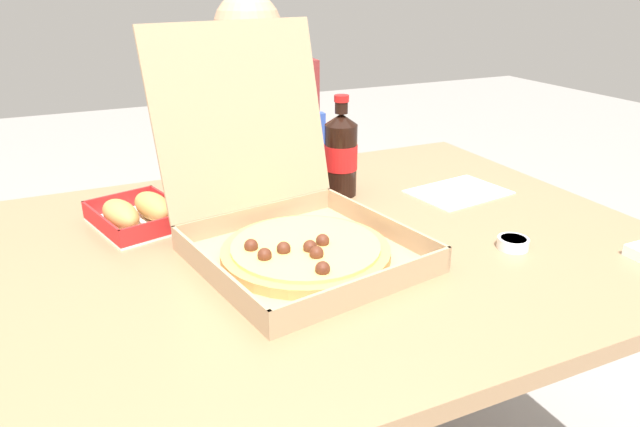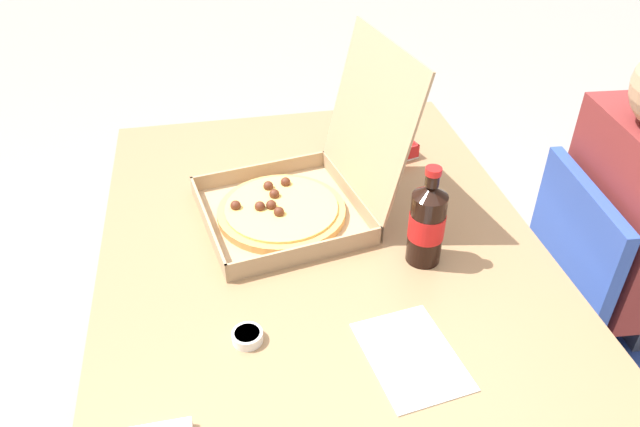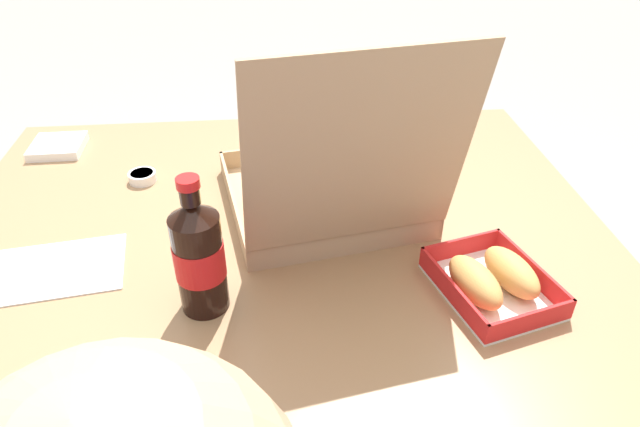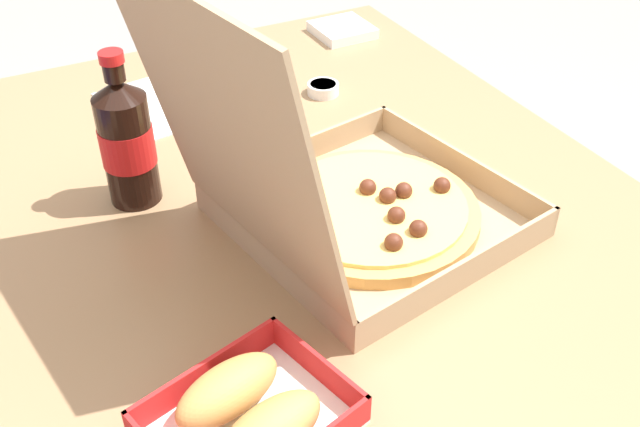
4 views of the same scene
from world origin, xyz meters
TOP-DOWN VIEW (x-y plane):
  - dining_table at (0.00, 0.00)m, footprint 1.20×0.94m
  - pizza_box_open at (-0.09, -0.03)m, footprint 0.42×0.48m
  - bread_side_box at (-0.33, 0.21)m, footprint 0.19×0.22m
  - cola_bottle at (0.12, 0.20)m, footprint 0.07×0.07m
  - paper_menu at (0.36, 0.09)m, footprint 0.23×0.18m
  - napkin_pile at (0.49, -0.34)m, footprint 0.11×0.11m
  - dipping_sauce_cup at (0.27, -0.18)m, footprint 0.06×0.06m

SIDE VIEW (x-z plane):
  - dining_table at x=0.00m, z-range 0.29..1.02m
  - paper_menu at x=0.36m, z-range 0.73..0.73m
  - napkin_pile at x=0.49m, z-range 0.73..0.75m
  - dipping_sauce_cup at x=0.27m, z-range 0.73..0.75m
  - bread_side_box at x=-0.33m, z-range 0.73..0.78m
  - pizza_box_open at x=-0.09m, z-range 0.59..0.97m
  - cola_bottle at x=0.12m, z-range 0.71..0.94m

